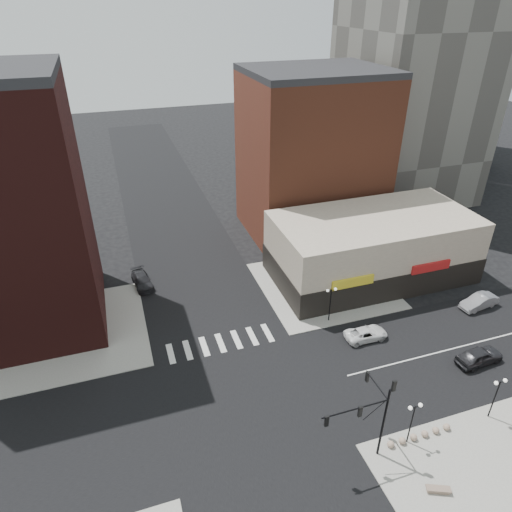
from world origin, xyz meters
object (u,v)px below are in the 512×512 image
street_lamp_se_b (498,389)px  white_suv (366,334)px  dark_sedan_north (142,280)px  dark_sedan_east (479,356)px  traffic_signal (372,410)px  street_lamp_se_a (413,414)px  silver_sedan (479,302)px  stone_bench (438,490)px  street_lamp_ne (331,296)px

street_lamp_se_b → white_suv: street_lamp_se_b is taller
dark_sedan_north → dark_sedan_east: bearing=-47.1°
traffic_signal → street_lamp_se_a: bearing=-2.6°
silver_sedan → dark_sedan_north: bearing=-122.3°
traffic_signal → white_suv: 14.62m
stone_bench → traffic_signal: bearing=151.0°
street_lamp_ne → traffic_signal: bearing=-106.7°
traffic_signal → white_suv: traffic_signal is taller
white_suv → silver_sedan: 14.94m
street_lamp_se_a → white_suv: size_ratio=0.92×
street_lamp_se_b → white_suv: size_ratio=0.92×
street_lamp_ne → white_suv: street_lamp_ne is taller
street_lamp_se_a → white_suv: street_lamp_se_a is taller
silver_sedan → dark_sedan_east: bearing=-48.7°
street_lamp_ne → street_lamp_se_b: bearing=-66.4°
dark_sedan_north → stone_bench: bearing=-71.1°
street_lamp_ne → dark_sedan_north: street_lamp_ne is taller
dark_sedan_east → dark_sedan_north: 37.82m
traffic_signal → stone_bench: size_ratio=4.35×
traffic_signal → silver_sedan: (22.03, 12.77, -4.20)m
white_suv → street_lamp_se_a: bearing=165.8°
stone_bench → street_lamp_se_a: bearing=109.0°
street_lamp_ne → silver_sedan: (17.26, -3.06, -2.53)m
dark_sedan_north → street_lamp_ne: bearing=-44.1°
street_lamp_se_b → street_lamp_se_a: bearing=180.0°
white_suv → dark_sedan_north: size_ratio=0.93×
traffic_signal → stone_bench: traffic_signal is taller
traffic_signal → street_lamp_se_a: traffic_signal is taller
stone_bench → dark_sedan_north: bearing=140.5°
street_lamp_se_b → dark_sedan_north: 39.06m
traffic_signal → stone_bench: 7.29m
street_lamp_se_b → street_lamp_ne: bearing=113.6°
street_lamp_ne → silver_sedan: street_lamp_ne is taller
traffic_signal → dark_sedan_east: traffic_signal is taller
dark_sedan_east → silver_sedan: dark_sedan_east is taller
silver_sedan → dark_sedan_north: (-35.76, 16.55, -0.06)m
street_lamp_se_b → white_suv: bearing=110.9°
white_suv → dark_sedan_east: 10.74m
street_lamp_se_b → street_lamp_ne: same height
white_suv → stone_bench: 16.90m
street_lamp_se_a → silver_sedan: 22.52m
street_lamp_ne → stone_bench: 20.56m
dark_sedan_north → traffic_signal: bearing=-72.9°
street_lamp_se_a → dark_sedan_north: bearing=120.7°
stone_bench → dark_sedan_east: bearing=62.8°
street_lamp_se_b → stone_bench: 9.85m
traffic_signal → dark_sedan_north: traffic_signal is taller
dark_sedan_north → white_suv: bearing=-47.7°
street_lamp_se_a → dark_sedan_north: 34.38m
traffic_signal → street_lamp_se_b: traffic_signal is taller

